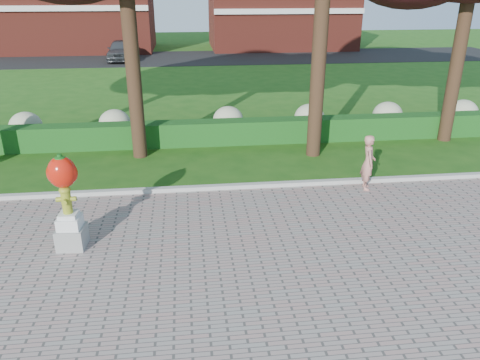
{
  "coord_description": "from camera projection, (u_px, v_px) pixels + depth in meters",
  "views": [
    {
      "loc": [
        -0.49,
        -8.33,
        5.01
      ],
      "look_at": [
        0.61,
        1.0,
        1.11
      ],
      "focal_mm": 35.0,
      "sensor_mm": 36.0,
      "label": 1
    }
  ],
  "objects": [
    {
      "name": "street",
      "position": [
        190.0,
        58.0,
        35.29
      ],
      "size": [
        50.0,
        8.0,
        0.02
      ],
      "primitive_type": "cube",
      "color": "black",
      "rests_on": "ground"
    },
    {
      "name": "ground",
      "position": [
        216.0,
        249.0,
        9.61
      ],
      "size": [
        100.0,
        100.0,
        0.0
      ],
      "primitive_type": "plane",
      "color": "#1D4E13",
      "rests_on": "ground"
    },
    {
      "name": "curb",
      "position": [
        208.0,
        188.0,
        12.34
      ],
      "size": [
        40.0,
        0.18,
        0.15
      ],
      "primitive_type": "cube",
      "color": "#ADADA5",
      "rests_on": "ground"
    },
    {
      "name": "lawn_hedge",
      "position": [
        202.0,
        133.0,
        15.88
      ],
      "size": [
        24.0,
        0.7,
        0.8
      ],
      "primitive_type": "cube",
      "color": "#134515",
      "rests_on": "ground"
    },
    {
      "name": "woman",
      "position": [
        368.0,
        162.0,
        12.15
      ],
      "size": [
        0.44,
        0.59,
        1.46
      ],
      "primitive_type": "imported",
      "rotation": [
        0.0,
        0.0,
        1.38
      ],
      "color": "tan",
      "rests_on": "walkway"
    },
    {
      "name": "hydrant_sculpture",
      "position": [
        66.0,
        199.0,
        9.24
      ],
      "size": [
        0.59,
        0.59,
        2.02
      ],
      "rotation": [
        0.0,
        0.0,
        -0.08
      ],
      "color": "gray",
      "rests_on": "walkway"
    },
    {
      "name": "building_right",
      "position": [
        280.0,
        9.0,
        40.44
      ],
      "size": [
        12.0,
        8.0,
        6.4
      ],
      "primitive_type": "cube",
      "color": "maroon",
      "rests_on": "ground"
    },
    {
      "name": "parked_car",
      "position": [
        121.0,
        50.0,
        33.8
      ],
      "size": [
        1.76,
        4.32,
        1.47
      ],
      "primitive_type": "imported",
      "rotation": [
        0.0,
        0.0,
        -0.01
      ],
      "color": "#3B3E42",
      "rests_on": "street"
    },
    {
      "name": "hydrangea_row",
      "position": [
        216.0,
        120.0,
        16.8
      ],
      "size": [
        20.1,
        1.1,
        0.99
      ],
      "color": "#AAAC83",
      "rests_on": "ground"
    },
    {
      "name": "building_left",
      "position": [
        65.0,
        6.0,
        38.38
      ],
      "size": [
        14.0,
        8.0,
        7.0
      ],
      "primitive_type": "cube",
      "color": "maroon",
      "rests_on": "ground"
    }
  ]
}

